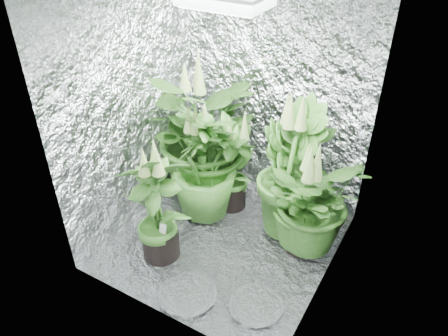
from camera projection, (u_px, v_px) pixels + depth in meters
ground at (225, 240)px, 3.45m from camera, size 1.60×1.60×0.00m
walls at (225, 129)px, 2.89m from camera, size 1.62×1.62×2.00m
plant_a at (206, 135)px, 3.62m from camera, size 1.36×1.36×1.27m
plant_b at (232, 165)px, 3.59m from camera, size 0.57×0.57×0.91m
plant_c at (289, 171)px, 3.29m from camera, size 0.76×0.76×1.17m
plant_d at (204, 165)px, 3.46m from camera, size 0.75×0.75×1.04m
plant_e at (308, 201)px, 3.14m from camera, size 0.83×0.83×0.96m
plant_f at (157, 207)px, 3.07m from camera, size 0.68×0.68×1.01m
circulation_fan at (317, 216)px, 3.44m from camera, size 0.18×0.34×0.39m
plant_label at (163, 229)px, 3.11m from camera, size 0.06×0.03×0.09m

